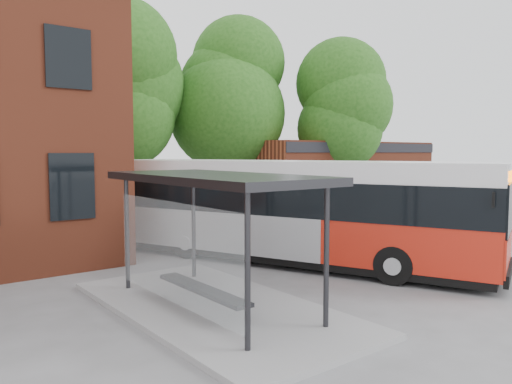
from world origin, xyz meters
TOP-DOWN VIEW (x-y plane):
  - ground at (0.00, 0.00)m, footprint 100.00×100.00m
  - shop_row at (15.00, 14.00)m, footprint 14.00×6.20m
  - bus_shelter at (-4.50, -1.00)m, footprint 3.60×7.00m
  - bike_rail at (9.28, 10.00)m, footprint 5.20×0.10m
  - tree_1 at (1.00, 17.00)m, footprint 7.92×7.92m
  - tree_2 at (8.00, 16.00)m, footprint 7.92×7.92m
  - tree_3 at (13.00, 12.00)m, footprint 7.04×7.04m
  - city_bus at (-0.15, 1.57)m, footprint 7.01×12.11m
  - bicycle_0 at (7.22, 9.86)m, footprint 1.89×1.06m
  - bicycle_1 at (8.24, 9.70)m, footprint 1.52×0.48m
  - bicycle_2 at (9.00, 9.93)m, footprint 2.01×1.32m
  - bicycle_3 at (9.29, 9.07)m, footprint 1.84×0.61m
  - bicycle_4 at (9.47, 9.07)m, footprint 1.63×0.57m
  - bicycle_5 at (9.82, 9.56)m, footprint 1.88×1.22m
  - bicycle_6 at (10.10, 10.79)m, footprint 1.87×1.18m
  - bicycle_7 at (10.90, 9.48)m, footprint 1.56×0.84m

SIDE VIEW (x-z plane):
  - ground at x=0.00m, z-range 0.00..0.00m
  - bike_rail at x=9.28m, z-range 0.00..0.38m
  - bicycle_4 at x=9.47m, z-range 0.00..0.86m
  - bicycle_7 at x=10.90m, z-range 0.00..0.90m
  - bicycle_1 at x=8.24m, z-range 0.00..0.90m
  - bicycle_6 at x=10.10m, z-range 0.00..0.93m
  - bicycle_0 at x=7.22m, z-range 0.00..0.94m
  - bicycle_2 at x=9.00m, z-range 0.00..1.00m
  - bicycle_3 at x=9.29m, z-range 0.00..1.09m
  - bicycle_5 at x=9.82m, z-range 0.00..1.10m
  - bus_shelter at x=-4.50m, z-range 0.00..2.90m
  - city_bus at x=-0.15m, z-range 0.00..3.06m
  - shop_row at x=15.00m, z-range 0.00..4.00m
  - tree_3 at x=13.00m, z-range 0.00..9.28m
  - tree_1 at x=1.00m, z-range 0.00..10.40m
  - tree_2 at x=8.00m, z-range 0.00..11.00m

